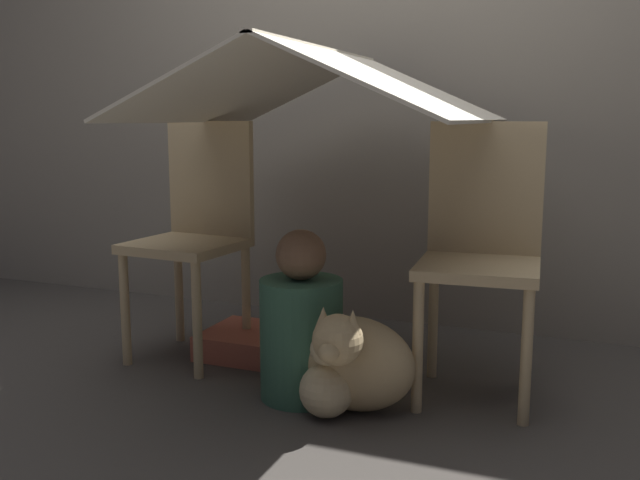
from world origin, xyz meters
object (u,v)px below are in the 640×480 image
at_px(chair_left, 196,227).
at_px(dog, 352,360).
at_px(chair_right, 481,246).
at_px(person_front, 301,328).

height_order(chair_left, dog, chair_left).
distance_m(chair_right, person_front, 0.68).
height_order(chair_left, person_front, chair_left).
bearing_deg(dog, person_front, 163.24).
bearing_deg(chair_left, chair_right, 4.22).
xyz_separation_m(chair_left, person_front, (0.58, -0.28, -0.28)).
distance_m(chair_left, dog, 0.92).
xyz_separation_m(chair_right, person_front, (-0.55, -0.28, -0.28)).
relative_size(person_front, dog, 1.43).
relative_size(chair_right, person_front, 1.61).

